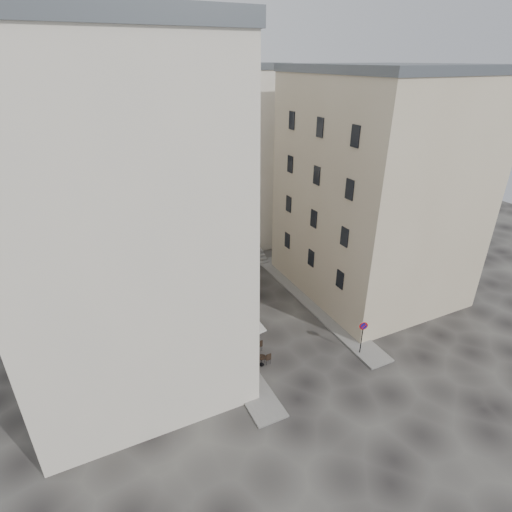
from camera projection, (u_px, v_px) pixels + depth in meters
ground at (283, 335)px, 30.48m from camera, size 90.00×90.00×0.00m
sidewalk_left at (210, 321)px, 31.94m from camera, size 2.00×22.00×0.12m
sidewalk_right at (312, 301)px, 34.62m from camera, size 2.00×18.00×0.12m
building_left at (114, 216)px, 24.26m from camera, size 12.20×16.20×20.60m
building_right at (376, 187)px, 33.25m from camera, size 12.20×14.20×18.60m
building_back at (188, 162)px, 41.31m from camera, size 18.20×10.20×18.60m
cafe_storefront at (225, 322)px, 28.78m from camera, size 1.74×7.30×3.50m
stone_steps at (223, 262)px, 40.46m from camera, size 9.00×3.15×0.80m
bollard_near at (250, 349)px, 28.18m from camera, size 0.12×0.12×0.98m
bollard_mid at (231, 322)px, 31.01m from camera, size 0.12×0.12×0.98m
bollard_far at (216, 300)px, 33.83m from camera, size 0.12×0.12×0.98m
no_parking_sign at (363, 332)px, 27.65m from camera, size 0.60×0.22×2.74m
bistro_table_a at (261, 360)px, 27.26m from camera, size 1.27×0.60×0.90m
bistro_table_b at (253, 346)px, 28.50m from camera, size 1.30×0.61×0.92m
bistro_table_c at (240, 330)px, 30.22m from camera, size 1.28×0.60×0.90m
bistro_table_d at (226, 316)px, 31.86m from camera, size 1.31×0.62×0.92m
bistro_table_e at (224, 313)px, 32.24m from camera, size 1.32×0.62×0.93m
pedestrian at (255, 324)px, 30.27m from camera, size 0.77×0.70×1.76m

